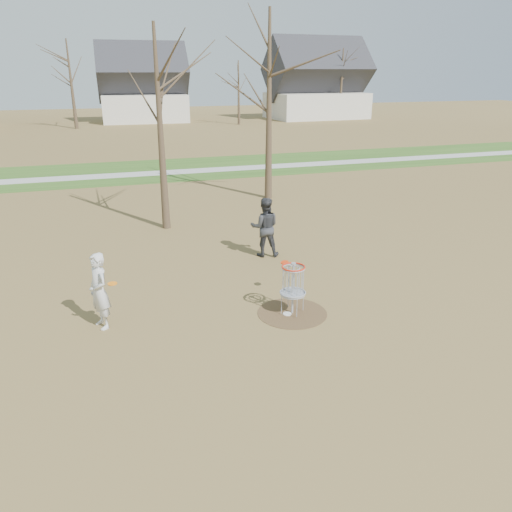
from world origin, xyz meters
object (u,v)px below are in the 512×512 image
(player_standing, at_px, (99,291))
(player_throwing, at_px, (265,227))
(disc_golf_basket, at_px, (293,281))
(disc_grounded, at_px, (287,314))

(player_standing, relative_size, player_throwing, 0.95)
(player_throwing, bearing_deg, disc_golf_basket, 96.78)
(player_standing, relative_size, disc_golf_basket, 1.40)
(player_throwing, distance_m, disc_grounded, 4.53)
(player_standing, height_order, disc_grounded, player_standing)
(disc_grounded, bearing_deg, player_standing, 170.21)
(player_throwing, height_order, disc_grounded, player_throwing)
(disc_grounded, height_order, disc_golf_basket, disc_golf_basket)
(player_standing, relative_size, disc_grounded, 8.60)
(player_standing, distance_m, disc_grounded, 4.68)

